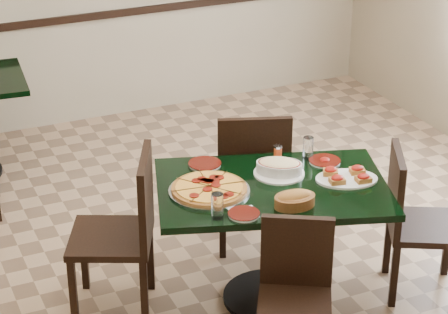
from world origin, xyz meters
name	(u,v)px	position (x,y,z in m)	size (l,w,h in m)	color
floor	(232,278)	(0.00, 0.00, 0.00)	(5.50, 5.50, 0.00)	#937455
room_shell	(261,1)	(1.02, 1.73, 1.17)	(5.50, 5.50, 5.50)	white
main_table	(271,214)	(0.11, -0.28, 0.57)	(1.45, 1.16, 0.75)	black
chair_far	(252,173)	(0.26, 0.28, 0.53)	(0.56, 0.56, 0.95)	black
chair_near	(295,287)	(-0.01, -0.80, 0.44)	(0.51, 0.51, 0.80)	black
chair_right	(412,216)	(0.89, -0.52, 0.50)	(0.56, 0.56, 0.89)	black
chair_left	(126,226)	(-0.66, -0.03, 0.54)	(0.60, 0.60, 0.96)	black
pepperoni_pizza	(209,189)	(-0.24, -0.21, 0.77)	(0.44, 0.44, 0.04)	silver
lasagna_casserole	(279,167)	(0.20, -0.18, 0.80)	(0.31, 0.29, 0.09)	silver
bread_basket	(295,199)	(0.11, -0.54, 0.79)	(0.23, 0.17, 0.09)	brown
bruschetta_platter	(347,176)	(0.51, -0.40, 0.77)	(0.41, 0.34, 0.05)	silver
side_plate_near	(244,214)	(-0.18, -0.52, 0.76)	(0.17, 0.17, 0.02)	silver
side_plate_far_r	(325,161)	(0.52, -0.15, 0.76)	(0.18, 0.18, 0.03)	silver
side_plate_far_l	(205,164)	(-0.13, 0.10, 0.76)	(0.19, 0.19, 0.02)	silver
napkin_setting	(244,213)	(-0.17, -0.50, 0.75)	(0.15, 0.15, 0.01)	white
water_glass_a	(308,148)	(0.45, -0.06, 0.82)	(0.06, 0.06, 0.13)	silver
water_glass_b	(217,206)	(-0.31, -0.49, 0.82)	(0.06, 0.06, 0.14)	silver
pepper_shaker	(278,152)	(0.29, 0.00, 0.79)	(0.05, 0.05, 0.08)	#C24B14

